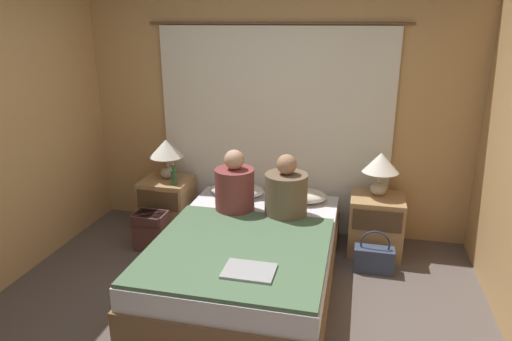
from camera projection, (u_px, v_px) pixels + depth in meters
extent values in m
plane|color=#564C47|center=(220.00, 340.00, 3.16)|extent=(16.00, 16.00, 0.00)
cube|color=tan|center=(275.00, 110.00, 4.55)|extent=(3.96, 0.06, 2.50)
cube|color=white|center=(273.00, 133.00, 4.57)|extent=(2.31, 0.02, 2.06)
cylinder|color=brown|center=(275.00, 23.00, 4.24)|extent=(2.51, 0.02, 0.02)
cube|color=brown|center=(248.00, 266.00, 3.86)|extent=(1.41, 2.04, 0.25)
cube|color=silver|center=(248.00, 243.00, 3.79)|extent=(1.37, 2.00, 0.18)
cube|color=#A87F51|center=(168.00, 205.00, 4.74)|extent=(0.49, 0.45, 0.56)
cube|color=#4C3823|center=(157.00, 201.00, 4.49)|extent=(0.43, 0.02, 0.20)
cube|color=#A87F51|center=(375.00, 224.00, 4.29)|extent=(0.49, 0.45, 0.56)
cube|color=#4C3823|center=(377.00, 221.00, 4.04)|extent=(0.43, 0.02, 0.20)
ellipsoid|color=#B2A899|center=(168.00, 173.00, 4.68)|extent=(0.15, 0.15, 0.12)
cylinder|color=#B2A893|center=(167.00, 162.00, 4.65)|extent=(0.02, 0.02, 0.11)
cone|color=white|center=(166.00, 148.00, 4.60)|extent=(0.34, 0.34, 0.18)
ellipsoid|color=#B2A899|center=(378.00, 189.00, 4.23)|extent=(0.15, 0.15, 0.12)
cylinder|color=#B2A893|center=(379.00, 177.00, 4.20)|extent=(0.02, 0.02, 0.11)
cone|color=white|center=(381.00, 162.00, 4.15)|extent=(0.34, 0.34, 0.18)
ellipsoid|color=silver|center=(237.00, 190.00, 4.56)|extent=(0.54, 0.35, 0.12)
ellipsoid|color=silver|center=(299.00, 195.00, 4.42)|extent=(0.54, 0.35, 0.12)
cube|color=#4C6B4C|center=(238.00, 249.00, 3.48)|extent=(1.35, 1.38, 0.03)
cylinder|color=brown|center=(235.00, 190.00, 4.14)|extent=(0.36, 0.36, 0.41)
sphere|color=tan|center=(234.00, 160.00, 4.05)|extent=(0.18, 0.18, 0.18)
cylinder|color=brown|center=(286.00, 195.00, 4.04)|extent=(0.38, 0.38, 0.40)
sphere|color=#A87A5B|center=(287.00, 164.00, 3.95)|extent=(0.18, 0.18, 0.18)
cylinder|color=#2D4C28|center=(174.00, 177.00, 4.49)|extent=(0.06, 0.06, 0.15)
cylinder|color=#2D4C28|center=(173.00, 167.00, 4.46)|extent=(0.02, 0.02, 0.06)
cube|color=#9EA0A5|center=(249.00, 271.00, 3.13)|extent=(0.35, 0.26, 0.02)
cube|color=brown|center=(151.00, 231.00, 4.37)|extent=(0.31, 0.21, 0.37)
cube|color=#452824|center=(149.00, 218.00, 4.31)|extent=(0.27, 0.22, 0.08)
cube|color=#333D56|center=(374.00, 260.00, 3.99)|extent=(0.34, 0.15, 0.22)
torus|color=#2B3449|center=(375.00, 244.00, 3.94)|extent=(0.26, 0.02, 0.26)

